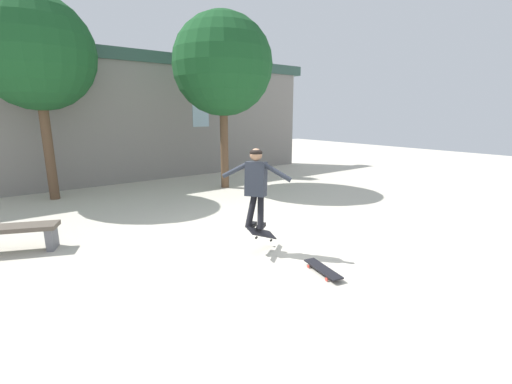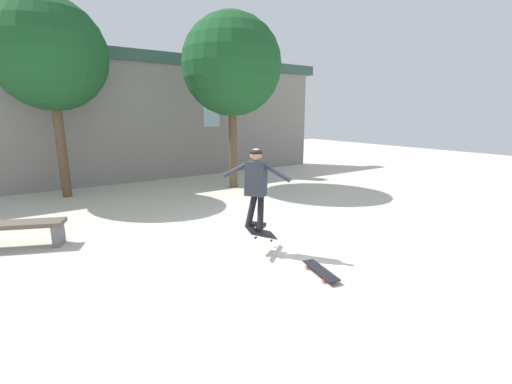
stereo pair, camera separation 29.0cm
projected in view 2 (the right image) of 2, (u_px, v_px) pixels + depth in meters
ground_plane at (270, 244)px, 6.51m from camera, size 40.00×40.00×0.00m
building_backdrop at (142, 115)px, 12.28m from camera, size 16.03×0.52×5.80m
tree_right at (232, 66)px, 10.70m from camera, size 3.13×3.13×5.47m
tree_left at (50, 55)px, 9.34m from camera, size 3.03×3.03×5.52m
park_bench at (14, 229)px, 6.26m from camera, size 1.71×1.05×0.48m
skater at (256, 182)px, 5.85m from camera, size 0.76×1.08×1.40m
skateboard_flipping at (262, 233)px, 6.07m from camera, size 0.76×0.44×0.45m
skateboard_resting at (321, 270)px, 5.26m from camera, size 0.36×0.81×0.08m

